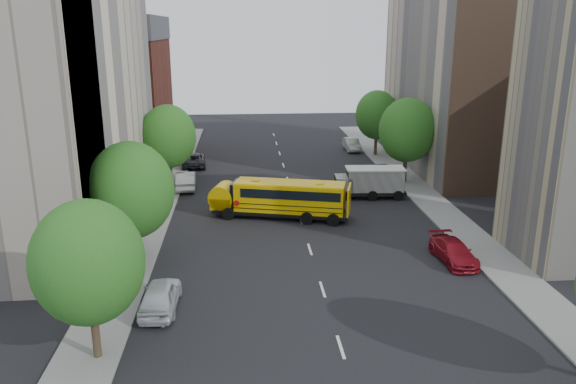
{
  "coord_description": "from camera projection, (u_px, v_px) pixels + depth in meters",
  "views": [
    {
      "loc": [
        -4.32,
        -36.66,
        14.23
      ],
      "look_at": [
        -1.14,
        2.0,
        2.86
      ],
      "focal_mm": 35.0,
      "sensor_mm": 36.0,
      "label": 1
    }
  ],
  "objects": [
    {
      "name": "school_bus",
      "position": [
        280.0,
        197.0,
        43.38
      ],
      "size": [
        10.71,
        4.96,
        2.95
      ],
      "rotation": [
        0.0,
        0.0,
        -0.26
      ],
      "color": "black",
      "rests_on": "ground"
    },
    {
      "name": "sidewalk_left",
      "position": [
        151.0,
        219.0,
        43.27
      ],
      "size": [
        3.0,
        80.0,
        0.12
      ],
      "primitive_type": "cube",
      "color": "slate",
      "rests_on": "ground"
    },
    {
      "name": "street_tree_2",
      "position": [
        168.0,
        136.0,
        50.57
      ],
      "size": [
        4.99,
        4.99,
        7.71
      ],
      "color": "#38281C",
      "rests_on": "ground"
    },
    {
      "name": "street_tree_0",
      "position": [
        88.0,
        263.0,
        23.85
      ],
      "size": [
        4.8,
        4.8,
        7.41
      ],
      "color": "#38281C",
      "rests_on": "ground"
    },
    {
      "name": "parked_car_4",
      "position": [
        385.0,
        171.0,
        55.35
      ],
      "size": [
        1.75,
        3.88,
        1.29
      ],
      "primitive_type": "imported",
      "rotation": [
        0.0,
        0.0,
        0.06
      ],
      "color": "#2F3153",
      "rests_on": "ground"
    },
    {
      "name": "building_right_far",
      "position": [
        460.0,
        81.0,
        57.42
      ],
      "size": [
        10.0,
        22.0,
        18.0
      ],
      "primitive_type": "cube",
      "color": "beige",
      "rests_on": "ground"
    },
    {
      "name": "lane_markings",
      "position": [
        293.0,
        197.0,
        48.97
      ],
      "size": [
        0.15,
        64.0,
        0.01
      ],
      "primitive_type": "cube",
      "color": "silver",
      "rests_on": "ground"
    },
    {
      "name": "safari_truck",
      "position": [
        370.0,
        182.0,
        48.6
      ],
      "size": [
        6.36,
        2.69,
        2.66
      ],
      "rotation": [
        0.0,
        0.0,
        -0.06
      ],
      "color": "black",
      "rests_on": "ground"
    },
    {
      "name": "street_tree_4",
      "position": [
        407.0,
        130.0,
        52.23
      ],
      "size": [
        5.25,
        5.25,
        8.1
      ],
      "color": "#38281C",
      "rests_on": "ground"
    },
    {
      "name": "parked_car_1",
      "position": [
        186.0,
        180.0,
        51.48
      ],
      "size": [
        1.99,
        4.95,
        1.6
      ],
      "primitive_type": "imported",
      "rotation": [
        0.0,
        0.0,
        3.2
      ],
      "color": "beige",
      "rests_on": "ground"
    },
    {
      "name": "building_left_cream",
      "position": [
        54.0,
        88.0,
        40.92
      ],
      "size": [
        10.0,
        26.0,
        20.0
      ],
      "primitive_type": "cube",
      "color": "beige",
      "rests_on": "ground"
    },
    {
      "name": "parked_car_0",
      "position": [
        160.0,
        296.0,
        29.29
      ],
      "size": [
        1.95,
        4.61,
        1.56
      ],
      "primitive_type": "imported",
      "rotation": [
        0.0,
        0.0,
        3.12
      ],
      "color": "silver",
      "rests_on": "ground"
    },
    {
      "name": "parked_car_5",
      "position": [
        352.0,
        144.0,
        67.64
      ],
      "size": [
        1.62,
        4.52,
        1.48
      ],
      "primitive_type": "imported",
      "rotation": [
        0.0,
        0.0,
        0.01
      ],
      "color": "#9F9F9A",
      "rests_on": "ground"
    },
    {
      "name": "parked_car_2",
      "position": [
        193.0,
        160.0,
        59.82
      ],
      "size": [
        2.9,
        5.48,
        1.47
      ],
      "primitive_type": "imported",
      "rotation": [
        0.0,
        0.0,
        3.23
      ],
      "color": "black",
      "rests_on": "ground"
    },
    {
      "name": "sidewalk_right",
      "position": [
        441.0,
        211.0,
        45.08
      ],
      "size": [
        3.0,
        80.0,
        0.12
      ],
      "primitive_type": "cube",
      "color": "slate",
      "rests_on": "ground"
    },
    {
      "name": "building_right_sidewall",
      "position": [
        509.0,
        93.0,
        46.9
      ],
      "size": [
        10.1,
        0.3,
        18.0
      ],
      "primitive_type": "cube",
      "color": "brown",
      "rests_on": "ground"
    },
    {
      "name": "ground",
      "position": [
        306.0,
        239.0,
        39.41
      ],
      "size": [
        120.0,
        120.0,
        0.0
      ],
      "primitive_type": "plane",
      "color": "black",
      "rests_on": "ground"
    },
    {
      "name": "street_tree_1",
      "position": [
        131.0,
        190.0,
        33.32
      ],
      "size": [
        5.12,
        5.12,
        7.9
      ],
      "color": "#38281C",
      "rests_on": "ground"
    },
    {
      "name": "parked_car_3",
      "position": [
        453.0,
        251.0,
        35.4
      ],
      "size": [
        2.22,
        4.76,
        1.35
      ],
      "primitive_type": "imported",
      "rotation": [
        0.0,
        0.0,
        0.07
      ],
      "color": "maroon",
      "rests_on": "ground"
    },
    {
      "name": "building_left_redbrick",
      "position": [
        120.0,
        100.0,
        62.94
      ],
      "size": [
        10.0,
        15.0,
        13.0
      ],
      "primitive_type": "cube",
      "color": "maroon",
      "rests_on": "ground"
    },
    {
      "name": "street_tree_5",
      "position": [
        377.0,
        115.0,
        63.81
      ],
      "size": [
        4.86,
        4.86,
        7.51
      ],
      "color": "#38281C",
      "rests_on": "ground"
    }
  ]
}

